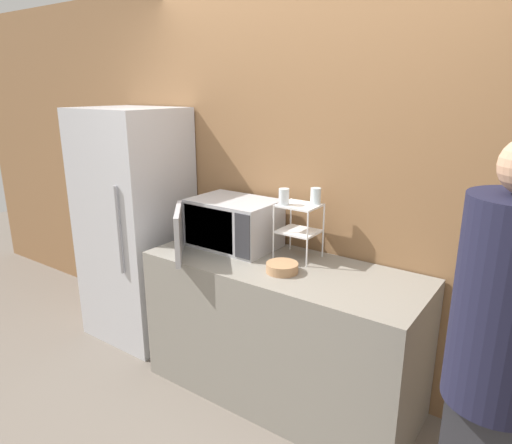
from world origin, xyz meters
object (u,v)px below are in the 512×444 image
glass_back_right (316,196)px  person (497,360)px  dish_rack (299,220)px  glass_front_left (284,197)px  microwave (231,223)px  bowl (282,268)px  refrigerator (136,226)px

glass_back_right → person: 1.40m
person → glass_back_right: bearing=145.7°
dish_rack → glass_front_left: 0.17m
microwave → person: person is taller
glass_back_right → person: person is taller
glass_back_right → bowl: (-0.03, -0.32, -0.36)m
bowl → glass_front_left: bearing=120.9°
refrigerator → dish_rack: bearing=5.6°
dish_rack → refrigerator: refrigerator is taller
microwave → dish_rack: (0.47, 0.07, 0.09)m
glass_back_right → refrigerator: size_ratio=0.06×
dish_rack → glass_front_left: glass_front_left is taller
microwave → glass_front_left: 0.46m
person → refrigerator: (-2.57, 0.58, -0.12)m
glass_front_left → person: 1.47m
glass_front_left → glass_back_right: size_ratio=1.00×
glass_back_right → person: (1.14, -0.78, -0.28)m
microwave → bowl: bearing=-19.4°
dish_rack → refrigerator: size_ratio=0.19×
microwave → person: size_ratio=0.41×
person → dish_rack: bearing=149.6°
glass_back_right → bowl: 0.49m
glass_front_left → glass_back_right: (0.15, 0.12, 0.00)m
dish_rack → person: 1.41m
bowl → person: (1.17, -0.46, 0.08)m
dish_rack → bowl: (0.04, -0.26, -0.22)m
dish_rack → person: person is taller
dish_rack → glass_front_left: bearing=-141.4°
glass_front_left → microwave: bearing=-177.6°
refrigerator → glass_back_right: bearing=7.9°
refrigerator → microwave: bearing=3.7°
glass_front_left → refrigerator: 1.35m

